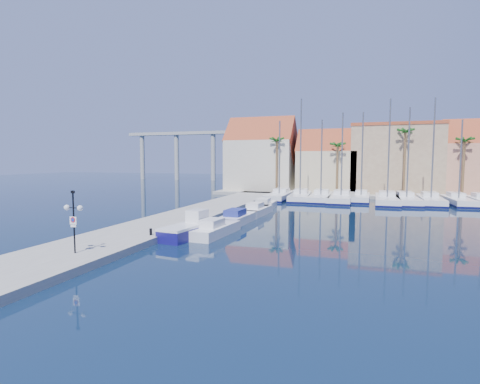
{
  "coord_description": "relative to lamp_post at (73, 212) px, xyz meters",
  "views": [
    {
      "loc": [
        7.94,
        -20.51,
        6.03
      ],
      "look_at": [
        -3.06,
        13.01,
        3.0
      ],
      "focal_mm": 28.0,
      "sensor_mm": 36.0,
      "label": 1
    }
  ],
  "objects": [
    {
      "name": "ground",
      "position": [
        8.23,
        2.8,
        -2.96
      ],
      "size": [
        260.0,
        260.0,
        0.0
      ],
      "primitive_type": "plane",
      "color": "black",
      "rests_on": "ground"
    },
    {
      "name": "quay_west",
      "position": [
        -0.77,
        16.3,
        -2.71
      ],
      "size": [
        6.0,
        77.0,
        0.5
      ],
      "primitive_type": "cube",
      "color": "gray",
      "rests_on": "ground"
    },
    {
      "name": "shore_north",
      "position": [
        18.23,
        50.8,
        -2.71
      ],
      "size": [
        54.0,
        16.0,
        0.5
      ],
      "primitive_type": "cube",
      "color": "gray",
      "rests_on": "ground"
    },
    {
      "name": "lamp_post",
      "position": [
        0.0,
        0.0,
        0.0
      ],
      "size": [
        1.27,
        0.36,
        3.75
      ],
      "rotation": [
        0.0,
        0.0,
        0.03
      ],
      "color": "black",
      "rests_on": "quay_west"
    },
    {
      "name": "bollard",
      "position": [
        1.42,
        6.08,
        -2.21
      ],
      "size": [
        0.2,
        0.2,
        0.5
      ],
      "primitive_type": "cylinder",
      "color": "black",
      "rests_on": "quay_west"
    },
    {
      "name": "fishing_boat",
      "position": [
        3.43,
        8.6,
        -2.28
      ],
      "size": [
        2.72,
        6.01,
        2.03
      ],
      "rotation": [
        0.0,
        0.0,
        -0.14
      ],
      "color": "navy",
      "rests_on": "ground"
    },
    {
      "name": "motorboat_west_0",
      "position": [
        5.02,
        9.72,
        -2.45
      ],
      "size": [
        2.39,
        6.23,
        1.4
      ],
      "rotation": [
        0.0,
        0.0,
        -0.07
      ],
      "color": "white",
      "rests_on": "ground"
    },
    {
      "name": "motorboat_west_1",
      "position": [
        4.85,
        15.93,
        -2.45
      ],
      "size": [
        2.4,
        6.75,
        1.4
      ],
      "rotation": [
        0.0,
        0.0,
        -0.04
      ],
      "color": "white",
      "rests_on": "ground"
    },
    {
      "name": "motorboat_west_2",
      "position": [
        5.17,
        21.65,
        -2.45
      ],
      "size": [
        2.24,
        6.29,
        1.4
      ],
      "rotation": [
        0.0,
        0.0,
        -0.04
      ],
      "color": "white",
      "rests_on": "ground"
    },
    {
      "name": "motorboat_west_3",
      "position": [
        4.8,
        26.37,
        -2.45
      ],
      "size": [
        2.46,
        6.65,
        1.4
      ],
      "rotation": [
        0.0,
        0.0,
        0.06
      ],
      "color": "white",
      "rests_on": "ground"
    },
    {
      "name": "sailboat_0",
      "position": [
        4.23,
        38.42,
        -2.39
      ],
      "size": [
        2.97,
        10.95,
        11.87
      ],
      "rotation": [
        0.0,
        0.0,
        -0.01
      ],
      "color": "white",
      "rests_on": "ground"
    },
    {
      "name": "sailboat_1",
      "position": [
        7.37,
        38.23,
        -2.35
      ],
      "size": [
        3.5,
        10.82,
        14.9
      ],
      "rotation": [
        0.0,
        0.0,
        0.06
      ],
      "color": "white",
      "rests_on": "ground"
    },
    {
      "name": "sailboat_2",
      "position": [
        10.42,
        38.33,
        -2.4
      ],
      "size": [
        3.2,
        11.22,
        11.81
      ],
      "rotation": [
        0.0,
        0.0,
        0.02
      ],
      "color": "white",
      "rests_on": "ground"
    },
    {
      "name": "sailboat_3",
      "position": [
        13.32,
        38.25,
        -2.4
      ],
      "size": [
        3.39,
        11.92,
        12.69
      ],
      "rotation": [
        0.0,
        0.0,
        -0.02
      ],
      "color": "white",
      "rests_on": "ground"
    },
    {
      "name": "sailboat_4",
      "position": [
        16.06,
        39.24,
        -2.35
      ],
      "size": [
        2.6,
        8.93,
        12.78
      ],
      "rotation": [
        0.0,
        0.0,
        -0.03
      ],
      "color": "white",
      "rests_on": "ground"
    },
    {
      "name": "sailboat_5",
      "position": [
        19.51,
        37.96,
        -2.38
      ],
      "size": [
        3.46,
        11.9,
        14.28
      ],
      "rotation": [
        0.0,
        0.0,
        -0.03
      ],
      "color": "white",
      "rests_on": "ground"
    },
    {
      "name": "sailboat_6",
      "position": [
        21.95,
        38.2,
        -2.38
      ],
      "size": [
        3.33,
        10.81,
        13.05
      ],
      "rotation": [
        0.0,
        0.0,
        0.05
      ],
      "color": "white",
      "rests_on": "ground"
    },
    {
      "name": "sailboat_7",
      "position": [
        25.07,
        38.71,
        -2.36
      ],
      "size": [
        2.97,
        10.51,
        14.28
      ],
      "rotation": [
        0.0,
        0.0,
        -0.02
      ],
      "color": "white",
      "rests_on": "ground"
    },
    {
      "name": "sailboat_8",
      "position": [
        28.41,
        39.05,
        -2.39
      ],
      "size": [
        2.98,
        9.93,
        11.32
      ],
      "rotation": [
        0.0,
        0.0,
        0.04
      ],
      "color": "white",
      "rests_on": "ground"
    },
    {
      "name": "building_0",
      "position": [
        -1.77,
        49.8,
        3.57
      ],
      "size": [
        12.3,
        9.0,
        13.5
      ],
      "color": "beige",
      "rests_on": "shore_north"
    },
    {
      "name": "building_1",
      "position": [
        10.23,
        49.8,
        2.34
      ],
      "size": [
        10.3,
        8.0,
        11.0
      ],
      "color": "beige",
      "rests_on": "shore_north"
    },
    {
      "name": "building_2",
      "position": [
        21.23,
        50.8,
        3.3
      ],
      "size": [
        14.2,
        10.2,
        11.5
      ],
      "color": "#9B7E5F",
      "rests_on": "shore_north"
    },
    {
      "name": "building_3",
      "position": [
        33.23,
        49.8,
        2.9
      ],
      "size": [
        10.3,
        8.0,
        12.0
      ],
      "color": "tan",
      "rests_on": "shore_north"
    },
    {
      "name": "palm_0",
      "position": [
        2.23,
        44.8,
        6.12
      ],
      "size": [
        2.6,
        2.6,
        10.15
      ],
      "color": "brown",
      "rests_on": "shore_north"
    },
    {
      "name": "palm_1",
      "position": [
        12.23,
        44.8,
        5.18
      ],
      "size": [
        2.6,
        2.6,
        9.15
      ],
      "color": "brown",
      "rests_on": "shore_north"
    },
    {
      "name": "palm_2",
      "position": [
        22.23,
        44.8,
        7.06
      ],
      "size": [
        2.6,
        2.6,
        11.15
      ],
      "color": "brown",
      "rests_on": "shore_north"
    },
    {
      "name": "palm_3",
      "position": [
        30.23,
        44.8,
        5.65
      ],
      "size": [
        2.6,
        2.6,
        9.65
      ],
      "color": "brown",
      "rests_on": "shore_north"
    },
    {
      "name": "viaduct",
      "position": [
        -30.85,
        84.8,
        7.29
      ],
      "size": [
        48.0,
        2.2,
        14.45
      ],
      "color": "#9E9E99",
      "rests_on": "ground"
    }
  ]
}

